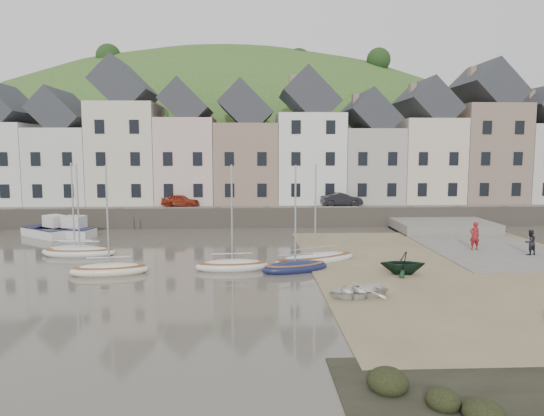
{
  "coord_description": "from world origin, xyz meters",
  "views": [
    {
      "loc": [
        -1.48,
        -27.88,
        6.92
      ],
      "look_at": [
        0.0,
        6.0,
        3.0
      ],
      "focal_mm": 33.09,
      "sensor_mm": 36.0,
      "label": 1
    }
  ],
  "objects_px": {
    "rowboat_green": "(403,263)",
    "person_dark": "(530,242)",
    "sailboat_0": "(75,250)",
    "rowboat_white": "(357,290)",
    "car_right": "(342,199)",
    "car_left": "(180,200)",
    "person_red": "(475,236)"
  },
  "relations": [
    {
      "from": "rowboat_green",
      "to": "person_dark",
      "type": "distance_m",
      "value": 10.76
    },
    {
      "from": "sailboat_0",
      "to": "rowboat_white",
      "type": "bearing_deg",
      "value": -32.53
    },
    {
      "from": "sailboat_0",
      "to": "rowboat_green",
      "type": "bearing_deg",
      "value": -17.85
    },
    {
      "from": "car_right",
      "to": "person_dark",
      "type": "bearing_deg",
      "value": -154.63
    },
    {
      "from": "rowboat_green",
      "to": "person_dark",
      "type": "height_order",
      "value": "person_dark"
    },
    {
      "from": "car_left",
      "to": "car_right",
      "type": "distance_m",
      "value": 15.36
    },
    {
      "from": "sailboat_0",
      "to": "car_left",
      "type": "distance_m",
      "value": 15.01
    },
    {
      "from": "sailboat_0",
      "to": "car_right",
      "type": "distance_m",
      "value": 24.87
    },
    {
      "from": "rowboat_white",
      "to": "car_right",
      "type": "bearing_deg",
      "value": 155.45
    },
    {
      "from": "person_red",
      "to": "person_dark",
      "type": "xyz_separation_m",
      "value": [
        2.85,
        -1.86,
        -0.14
      ]
    },
    {
      "from": "rowboat_green",
      "to": "person_red",
      "type": "bearing_deg",
      "value": 137.82
    },
    {
      "from": "rowboat_green",
      "to": "person_dark",
      "type": "relative_size",
      "value": 1.48
    },
    {
      "from": "sailboat_0",
      "to": "car_right",
      "type": "bearing_deg",
      "value": 34.32
    },
    {
      "from": "sailboat_0",
      "to": "person_red",
      "type": "bearing_deg",
      "value": -0.33
    },
    {
      "from": "car_left",
      "to": "car_right",
      "type": "height_order",
      "value": "car_right"
    },
    {
      "from": "rowboat_green",
      "to": "car_left",
      "type": "height_order",
      "value": "car_left"
    },
    {
      "from": "rowboat_green",
      "to": "rowboat_white",
      "type": "bearing_deg",
      "value": -34.29
    },
    {
      "from": "rowboat_white",
      "to": "rowboat_green",
      "type": "height_order",
      "value": "rowboat_green"
    },
    {
      "from": "person_dark",
      "to": "car_left",
      "type": "xyz_separation_m",
      "value": [
        -24.83,
        15.99,
        1.25
      ]
    },
    {
      "from": "person_red",
      "to": "car_left",
      "type": "height_order",
      "value": "car_left"
    },
    {
      "from": "rowboat_white",
      "to": "car_left",
      "type": "xyz_separation_m",
      "value": [
        -11.59,
        24.63,
        1.84
      ]
    },
    {
      "from": "rowboat_green",
      "to": "car_left",
      "type": "distance_m",
      "value": 25.45
    },
    {
      "from": "sailboat_0",
      "to": "person_red",
      "type": "relative_size",
      "value": 3.28
    },
    {
      "from": "rowboat_white",
      "to": "sailboat_0",
      "type": "bearing_deg",
      "value": -138.38
    },
    {
      "from": "car_right",
      "to": "sailboat_0",
      "type": "bearing_deg",
      "value": 119.05
    },
    {
      "from": "rowboat_green",
      "to": "person_red",
      "type": "xyz_separation_m",
      "value": [
        6.94,
        6.33,
        0.38
      ]
    },
    {
      "from": "rowboat_green",
      "to": "car_left",
      "type": "xyz_separation_m",
      "value": [
        -15.05,
        20.47,
        1.49
      ]
    },
    {
      "from": "sailboat_0",
      "to": "person_red",
      "type": "xyz_separation_m",
      "value": [
        27.09,
        -0.16,
        0.82
      ]
    },
    {
      "from": "rowboat_green",
      "to": "car_right",
      "type": "relative_size",
      "value": 0.62
    },
    {
      "from": "rowboat_green",
      "to": "car_right",
      "type": "distance_m",
      "value": 20.53
    },
    {
      "from": "person_red",
      "to": "rowboat_white",
      "type": "bearing_deg",
      "value": 41.12
    },
    {
      "from": "person_red",
      "to": "car_right",
      "type": "xyz_separation_m",
      "value": [
        -6.62,
        14.13,
        1.16
      ]
    }
  ]
}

